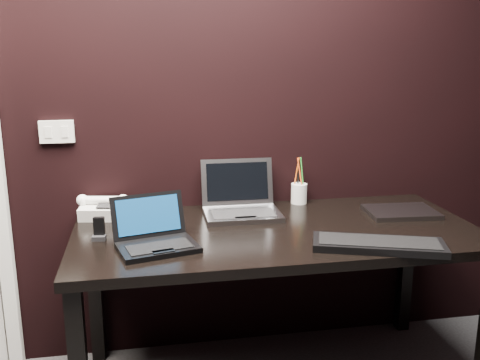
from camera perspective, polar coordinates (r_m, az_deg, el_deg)
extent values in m
plane|color=black|center=(2.51, -4.90, 9.66)|extent=(4.00, 0.00, 4.00)
cube|color=silver|center=(2.53, -18.96, 4.89)|extent=(0.15, 0.02, 0.10)
cube|color=silver|center=(2.52, -19.78, 4.81)|extent=(0.03, 0.01, 0.05)
cube|color=silver|center=(2.51, -18.20, 4.90)|extent=(0.03, 0.01, 0.05)
cube|color=black|center=(2.29, 3.95, -5.61)|extent=(1.70, 0.80, 0.04)
cube|color=black|center=(2.70, -15.21, -11.46)|extent=(0.06, 0.06, 0.70)
cube|color=black|center=(3.00, 17.25, -8.94)|extent=(0.06, 0.06, 0.70)
cube|color=black|center=(2.06, -8.76, -7.13)|extent=(0.33, 0.26, 0.02)
cube|color=black|center=(2.03, -8.59, -7.04)|extent=(0.26, 0.16, 0.00)
cube|color=black|center=(1.98, -8.17, -7.54)|extent=(0.09, 0.05, 0.00)
cube|color=black|center=(2.14, -9.77, -3.71)|extent=(0.29, 0.13, 0.17)
cube|color=navy|center=(2.14, -9.74, -3.70)|extent=(0.25, 0.10, 0.13)
cube|color=gray|center=(2.42, 0.27, -3.69)|extent=(0.34, 0.25, 0.02)
cube|color=black|center=(2.39, 0.38, -3.60)|extent=(0.28, 0.14, 0.00)
cube|color=gray|center=(2.33, 0.65, -4.06)|extent=(0.10, 0.04, 0.00)
cube|color=#9F9FA4|center=(2.53, -0.30, -0.16)|extent=(0.34, 0.07, 0.21)
cube|color=black|center=(2.52, -0.28, -0.16)|extent=(0.29, 0.05, 0.17)
cube|color=black|center=(2.11, 14.56, -6.71)|extent=(0.52, 0.32, 0.03)
cube|color=black|center=(2.11, 14.58, -6.30)|extent=(0.47, 0.27, 0.00)
cube|color=gray|center=(2.57, 16.78, -3.27)|extent=(0.33, 0.25, 0.02)
cube|color=silver|center=(2.49, -14.31, -3.11)|extent=(0.22, 0.21, 0.08)
cylinder|color=white|center=(2.47, -14.43, -2.11)|extent=(0.19, 0.07, 0.04)
sphere|color=white|center=(2.49, -16.46, -2.09)|extent=(0.06, 0.06, 0.05)
sphere|color=white|center=(2.45, -12.36, -2.13)|extent=(0.06, 0.06, 0.05)
cube|color=black|center=(2.43, -14.13, -2.67)|extent=(0.08, 0.07, 0.01)
cube|color=black|center=(2.21, -14.79, -4.99)|extent=(0.05, 0.03, 0.09)
cube|color=black|center=(2.20, -14.80, -5.99)|extent=(0.06, 0.04, 0.02)
cylinder|color=silver|center=(2.64, 6.31, -1.44)|extent=(0.10, 0.10, 0.10)
cylinder|color=#C44D12|center=(2.61, 6.07, 0.84)|extent=(0.03, 0.02, 0.15)
cylinder|color=#248729|center=(2.62, 6.62, 0.84)|extent=(0.02, 0.02, 0.15)
cylinder|color=black|center=(2.63, 6.28, 0.89)|extent=(0.02, 0.01, 0.15)
cylinder|color=#C43C12|center=(2.60, 6.40, 0.78)|extent=(0.03, 0.03, 0.15)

